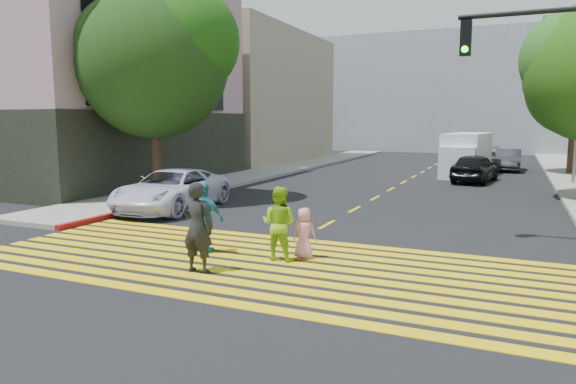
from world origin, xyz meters
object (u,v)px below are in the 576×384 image
Objects in this scene: pedestrian_woman at (279,223)px; dark_car_near at (475,168)px; pedestrian_man at (197,227)px; white_sedan at (172,190)px; silver_car at (489,155)px; tree_left at (156,56)px; dark_car_parked at (508,160)px; pedestrian_extra at (205,218)px; pedestrian_child at (304,233)px; white_van at (465,156)px.

pedestrian_woman is 18.17m from dark_car_near.
pedestrian_man is 0.37× the size of white_sedan.
white_sedan is 1.08× the size of silver_car.
dark_car_parked is at bearing 55.73° from tree_left.
dark_car_near reaches higher than dark_car_parked.
pedestrian_woman is 25.73m from dark_car_parked.
dark_car_parked is (5.74, 26.87, -0.28)m from pedestrian_man.
white_sedan is (-4.40, 4.68, -0.13)m from pedestrian_extra.
silver_car is (5.11, 30.34, -0.15)m from pedestrian_extra.
tree_left is 4.97× the size of pedestrian_woman.
pedestrian_child is (1.65, 1.89, -0.37)m from pedestrian_man.
white_van is at bearing -114.25° from dark_car_parked.
pedestrian_man reaches higher than white_sedan.
pedestrian_man is 7.99m from white_sedan.
pedestrian_man is at bearing -54.41° from white_sedan.
pedestrian_woman is at bearing -90.13° from white_van.
white_sedan is at bearing -36.43° from pedestrian_woman.
white_sedan is 0.97× the size of white_van.
white_van is (-2.24, -4.83, 0.48)m from dark_car_parked.
pedestrian_woman is 1.42× the size of pedestrian_child.
pedestrian_extra is at bearing -95.28° from white_van.
tree_left is 1.62× the size of white_sedan.
pedestrian_extra reaches higher than silver_car.
pedestrian_child is (8.77, -6.09, -5.12)m from tree_left.
white_sedan is at bearing -112.12° from white_van.
silver_car reaches higher than pedestrian_child.
dark_car_parked is (1.38, -4.90, -0.01)m from silver_car.
white_van is at bearing -102.27° from pedestrian_extra.
white_van is (1.85, 20.15, 0.57)m from pedestrian_child.
pedestrian_man is 2.54m from pedestrian_child.
pedestrian_extra is at bearing 2.93° from pedestrian_woman.
dark_car_parked is at bearing 57.76° from white_sedan.
pedestrian_man is 32.07m from silver_car.
tree_left is at bearing -120.72° from white_van.
dark_car_parked is at bearing -100.65° from pedestrian_child.
pedestrian_man is at bearing 52.36° from pedestrian_woman.
dark_car_parked is 5.34m from white_van.
tree_left is 4.39× the size of pedestrian_man.
white_van reaches higher than pedestrian_man.
white_sedan is at bearing -33.11° from pedestrian_child.
white_sedan is at bearing 63.37° from dark_car_near.
tree_left is at bearing -50.30° from pedestrian_man.
pedestrian_woman is 0.41× the size of dark_car_parked.
white_van is at bearing -96.60° from pedestrian_child.
pedestrian_child is at bearing -34.79° from tree_left.
pedestrian_woman is 0.39× the size of dark_car_near.
silver_car is at bearing 106.43° from dark_car_parked.
pedestrian_woman is at bearing -99.59° from dark_car_parked.
dark_car_parked reaches higher than pedestrian_child.
pedestrian_child is 17.75m from dark_car_near.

